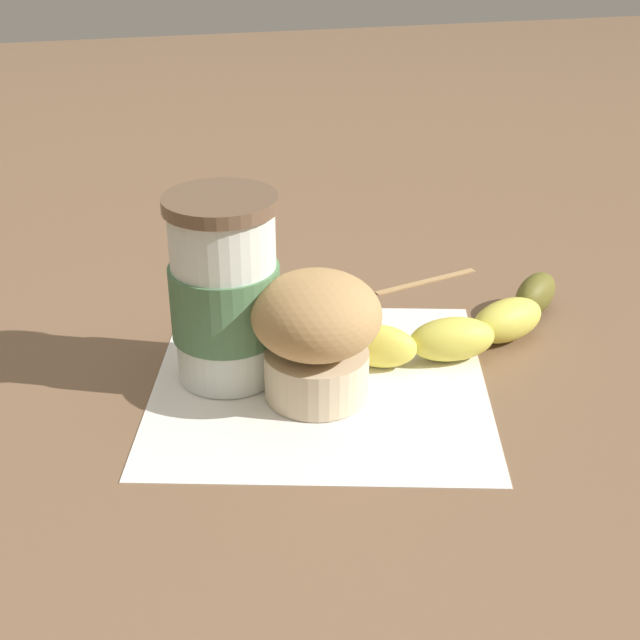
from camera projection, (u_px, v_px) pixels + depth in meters
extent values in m
plane|color=brown|center=(320.00, 383.00, 0.68)|extent=(3.00, 3.00, 0.00)
cube|color=white|center=(320.00, 382.00, 0.68)|extent=(0.31, 0.31, 0.00)
cylinder|color=silver|center=(225.00, 295.00, 0.66)|extent=(0.08, 0.08, 0.13)
cylinder|color=brown|center=(220.00, 203.00, 0.63)|extent=(0.08, 0.08, 0.01)
cylinder|color=#4C754C|center=(225.00, 301.00, 0.66)|extent=(0.08, 0.08, 0.06)
cylinder|color=beige|center=(317.00, 373.00, 0.65)|extent=(0.08, 0.08, 0.04)
ellipsoid|color=#AD8451|center=(316.00, 315.00, 0.63)|extent=(0.09, 0.09, 0.06)
ellipsoid|color=#D6CC4C|center=(379.00, 346.00, 0.69)|extent=(0.07, 0.05, 0.04)
ellipsoid|color=#D6CC4C|center=(452.00, 339.00, 0.70)|extent=(0.07, 0.04, 0.04)
ellipsoid|color=#D6CC4C|center=(507.00, 320.00, 0.73)|extent=(0.08, 0.06, 0.04)
ellipsoid|color=brown|center=(535.00, 294.00, 0.77)|extent=(0.06, 0.06, 0.04)
cube|color=tan|center=(426.00, 281.00, 0.84)|extent=(0.11, 0.03, 0.00)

